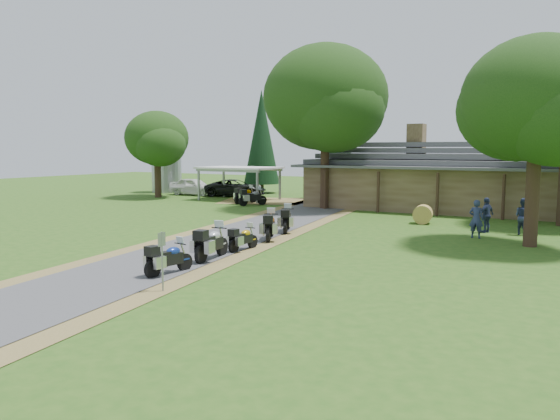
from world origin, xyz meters
The scene contains 24 objects.
ground centered at (0.00, 0.00, 0.00)m, with size 120.00×120.00×0.00m, color #285317.
driveway centered at (-0.50, 4.00, 0.00)m, with size 46.00×46.00×0.00m, color #4A4A4C.
lodge centered at (6.00, 24.00, 2.45)m, with size 21.40×9.40×4.90m, color brown, non-canonical shape.
silo centered at (-22.39, 25.88, 2.99)m, with size 2.95×2.95×5.98m, color gray.
carport centered at (-11.37, 22.47, 1.40)m, with size 6.48×4.32×2.81m, color white, non-canonical shape.
car_white_sedan centered at (-17.70, 24.27, 1.03)m, with size 6.16×2.60×2.05m, color white.
car_dark_suv centered at (-13.69, 25.34, 1.16)m, with size 6.05×2.57×2.32m, color black.
motorcycle_row_a centered at (1.94, -1.84, 0.62)m, with size 1.82×0.60×1.25m, color navy, non-canonical shape.
motorcycle_row_b centered at (1.72, 0.93, 0.73)m, with size 2.14×0.70×1.46m, color #B6B8BE, non-canonical shape.
motorcycle_row_c centered at (1.72, 3.17, 0.58)m, with size 1.69×0.55×1.15m, color #CE9D0B, non-canonical shape.
motorcycle_row_d centered at (1.28, 6.17, 0.72)m, with size 2.12×0.69×1.45m, color #B8430D, non-canonical shape.
motorcycle_row_e centered at (0.79, 8.73, 0.71)m, with size 2.08×0.68×1.42m, color black, non-canonical shape.
motorcycle_carport_a centered at (-9.24, 20.18, 0.72)m, with size 2.11×0.69×1.44m, color #BE8100, non-canonical shape.
motorcycle_carport_b centered at (-7.93, 19.16, 0.71)m, with size 2.09×0.68×1.43m, color slate, non-canonical shape.
person_a centered at (9.80, 11.54, 1.11)m, with size 0.63×0.45×2.22m, color navy.
person_b centered at (11.70, 13.71, 1.10)m, with size 0.63×0.45×2.21m, color navy.
person_c centered at (9.95, 13.64, 1.08)m, with size 0.61×0.44×2.16m, color navy.
hay_bale centered at (6.18, 15.39, 0.54)m, with size 1.09×1.09×1.00m, color olive.
sign_post centered at (3.31, -3.70, 0.93)m, with size 0.33×0.06×1.85m, color gray, non-canonical shape.
oak_lodge_left centered at (-2.20, 19.87, 6.44)m, with size 8.90×8.90×12.89m, color #15330F, non-canonical shape.
oak_driveway centered at (12.33, 10.35, 5.25)m, with size 6.46×6.46×10.51m, color #15330F, non-canonical shape.
oak_silo centered at (-19.13, 20.98, 4.27)m, with size 5.64×5.64×8.54m, color #15330F, non-canonical shape.
cedar_near centered at (-4.82, 27.98, 5.69)m, with size 3.51×3.51×11.38m, color black.
cedar_far centered at (-13.53, 29.65, 5.01)m, with size 3.50×3.50×10.03m, color black.
Camera 1 is at (14.45, -16.12, 4.36)m, focal length 35.00 mm.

